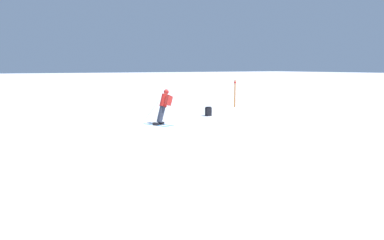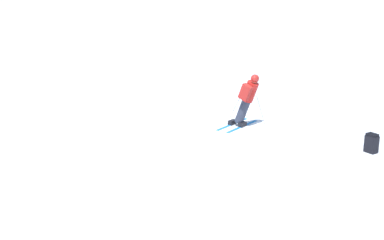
{
  "view_description": "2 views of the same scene",
  "coord_description": "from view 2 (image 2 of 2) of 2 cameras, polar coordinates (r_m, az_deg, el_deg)",
  "views": [
    {
      "loc": [
        7.01,
        15.35,
        2.65
      ],
      "look_at": [
        0.0,
        3.65,
        0.71
      ],
      "focal_mm": 35.0,
      "sensor_mm": 36.0,
      "label": 1
    },
    {
      "loc": [
        -12.62,
        9.17,
        4.59
      ],
      "look_at": [
        -1.27,
        2.13,
        0.71
      ],
      "focal_mm": 50.0,
      "sensor_mm": 36.0,
      "label": 2
    }
  ],
  "objects": [
    {
      "name": "skier",
      "position": [
        15.54,
        5.89,
        2.34
      ],
      "size": [
        1.5,
        1.64,
        1.66
      ],
      "rotation": [
        0.0,
        0.0,
        0.37
      ],
      "color": "#1E7AC6",
      "rests_on": "ground"
    },
    {
      "name": "spare_backpack",
      "position": [
        14.32,
        18.6,
        -2.36
      ],
      "size": [
        0.31,
        0.23,
        0.5
      ],
      "rotation": [
        0.0,
        0.0,
        0.05
      ],
      "color": "black",
      "rests_on": "ground"
    },
    {
      "name": "ground_plane",
      "position": [
        16.26,
        4.03,
        -0.25
      ],
      "size": [
        300.0,
        300.0,
        0.0
      ],
      "primitive_type": "plane",
      "color": "white"
    }
  ]
}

